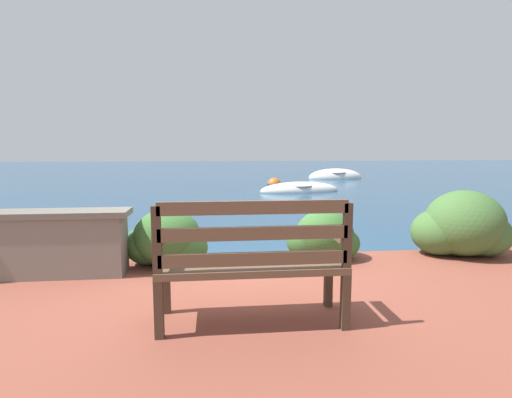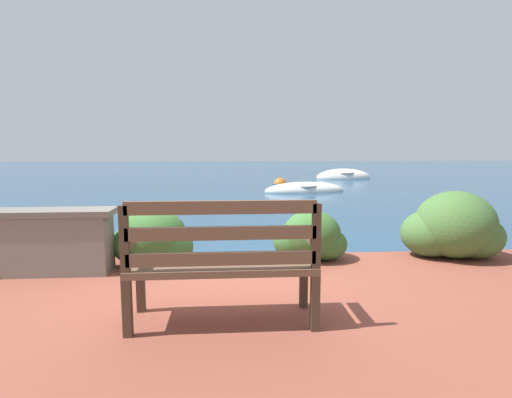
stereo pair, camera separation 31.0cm
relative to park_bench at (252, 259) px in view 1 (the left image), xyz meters
The scene contains 9 objects.
ground_plane 2.01m from the park_bench, 90.86° to the left, with size 80.00×80.00×0.00m.
park_bench is the anchor object (origin of this frame).
stone_wall 2.69m from the park_bench, 150.85° to the left, with size 2.47×0.39×0.66m.
hedge_clump_left 1.76m from the park_bench, 116.79° to the left, with size 0.91×0.66×0.62m.
hedge_clump_centre 1.92m from the park_bench, 58.88° to the left, with size 0.84×0.60×0.57m.
hedge_clump_right 3.10m from the park_bench, 30.98° to the left, with size 1.15×0.83×0.78m.
rowboat_nearest 10.84m from the park_bench, 75.86° to the left, with size 2.87×1.27×0.60m.
rowboat_mid 17.00m from the park_bench, 70.73° to the left, with size 2.71×1.30×0.86m.
mooring_buoy 12.60m from the park_bench, 80.59° to the left, with size 0.56×0.56×0.51m.
Camera 1 is at (-0.24, -4.64, 1.49)m, focal length 28.00 mm.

